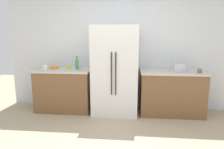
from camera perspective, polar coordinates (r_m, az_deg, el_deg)
The scene contains 11 objects.
ground_plane at distance 3.17m, azimuth -0.43°, elevation -20.33°, with size 10.08×10.08×0.00m, color tan.
kitchen_back_panel at distance 4.53m, azimuth 2.01°, elevation 9.58°, with size 5.04×0.10×3.05m, color silver.
counter_left at distance 4.57m, azimuth -13.36°, elevation -4.20°, with size 1.20×0.63×0.92m.
counter_right at distance 4.41m, azimuth 16.46°, elevation -4.94°, with size 1.31×0.63×0.92m.
refrigerator at distance 4.19m, azimuth 0.89°, elevation 1.13°, with size 0.93×0.70×1.84m.
toaster at distance 4.23m, azimuth 18.44°, elevation 1.78°, with size 0.21×0.17×0.17m, color silver.
bottle_a at distance 4.41m, azimuth -9.88°, elevation 2.92°, with size 0.07×0.07×0.27m.
cup_a at distance 4.40m, azimuth -12.16°, elevation 1.94°, with size 0.08×0.08×0.09m, color yellow.
cup_b at distance 4.44m, azimuth -18.44°, elevation 1.83°, with size 0.09×0.09×0.11m, color white.
cup_c at distance 4.30m, azimuth 23.54°, elevation 0.97°, with size 0.09×0.09×0.08m, color brown.
bowl_a at distance 4.58m, azimuth -16.00°, elevation 1.91°, with size 0.18×0.18×0.05m, color orange.
Camera 1 is at (0.28, -2.68, 1.67)m, focal length 32.30 mm.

